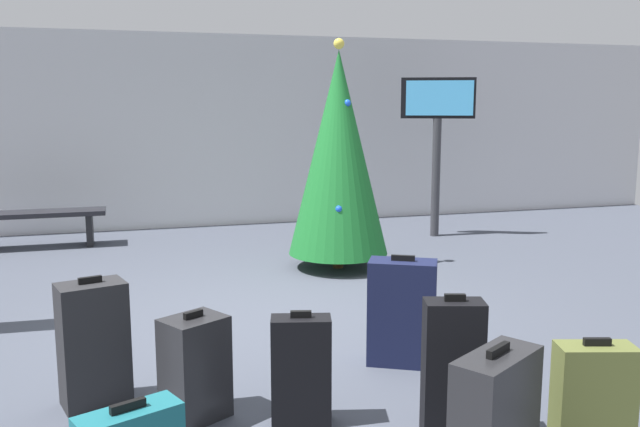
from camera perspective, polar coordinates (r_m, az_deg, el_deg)
name	(u,v)px	position (r m, az deg, el deg)	size (l,w,h in m)	color
ground_plane	(271,322)	(5.87, -4.15, -9.19)	(16.00, 16.00, 0.00)	#424754
back_wall	(202,131)	(10.42, -10.03, 6.89)	(16.00, 0.20, 2.90)	silver
holiday_tree	(338,154)	(7.54, 1.58, 5.11)	(1.13, 1.13, 2.57)	#4C3319
flight_info_kiosk	(437,124)	(9.55, 9.96, 7.52)	(0.96, 0.50, 2.22)	#333338
waiting_bench	(37,220)	(9.48, -22.90, -0.50)	(1.71, 0.44, 0.48)	black
suitcase_0	(195,368)	(4.14, -10.58, -12.80)	(0.44, 0.41, 0.66)	#232326
suitcase_1	(402,312)	(4.89, 6.98, -8.35)	(0.54, 0.44, 0.80)	#141938
suitcase_3	(453,370)	(3.88, 11.20, -12.95)	(0.37, 0.27, 0.84)	black
suitcase_4	(94,344)	(4.45, -18.69, -10.47)	(0.45, 0.36, 0.82)	#232326
suitcase_5	(593,402)	(3.93, 22.20, -14.62)	(0.44, 0.29, 0.66)	#59602D
suitcase_6	(495,427)	(3.39, 14.63, -17.19)	(0.54, 0.45, 0.76)	#232326
suitcase_7	(301,370)	(4.01, -1.61, -13.20)	(0.38, 0.25, 0.68)	black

